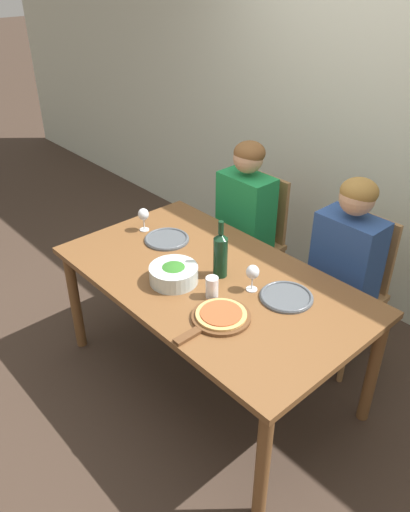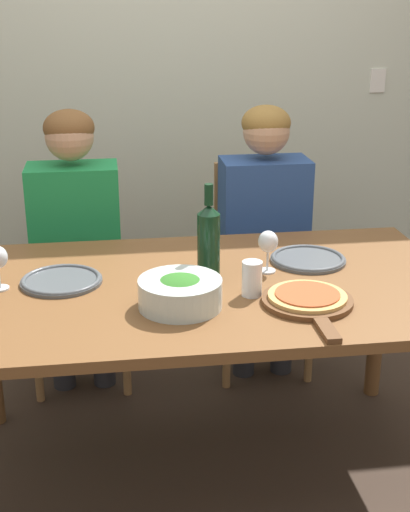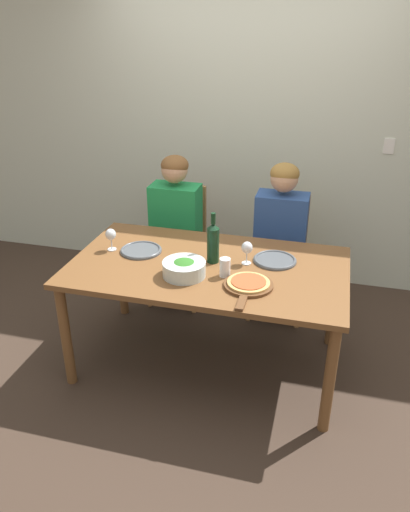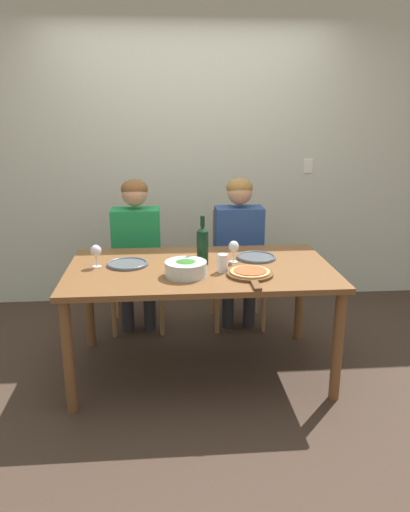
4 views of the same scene
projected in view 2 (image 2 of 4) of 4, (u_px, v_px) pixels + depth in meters
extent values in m
plane|color=#3D2D23|center=(205.00, 469.00, 2.67)|extent=(40.00, 40.00, 0.00)
cube|color=beige|center=(165.00, 63.00, 3.53)|extent=(10.00, 0.05, 2.70)
cube|color=white|center=(378.00, 81.00, 3.68)|extent=(0.08, 0.01, 0.12)
cube|color=brown|center=(205.00, 288.00, 2.42)|extent=(1.74, 1.00, 0.04)
cylinder|color=brown|center=(378.00, 320.00, 3.06)|extent=(0.07, 0.07, 0.72)
cube|color=#9E7042|center=(80.00, 287.00, 3.17)|extent=(0.42, 0.42, 0.04)
cube|color=#9E7042|center=(77.00, 219.00, 3.26)|extent=(0.38, 0.03, 0.48)
cylinder|color=#9E7042|center=(37.00, 357.00, 3.05)|extent=(0.04, 0.04, 0.43)
cylinder|color=#9E7042|center=(126.00, 351.00, 3.10)|extent=(0.04, 0.04, 0.43)
cylinder|color=#9E7042|center=(43.00, 319.00, 3.40)|extent=(0.04, 0.04, 0.43)
cylinder|color=#9E7042|center=(123.00, 314.00, 3.45)|extent=(0.04, 0.04, 0.43)
cube|color=#9E7042|center=(261.00, 277.00, 3.28)|extent=(0.42, 0.42, 0.04)
cube|color=#9E7042|center=(254.00, 212.00, 3.37)|extent=(0.38, 0.03, 0.48)
cylinder|color=#9E7042|center=(227.00, 344.00, 3.16)|extent=(0.04, 0.04, 0.43)
cylinder|color=#9E7042|center=(310.00, 339.00, 3.21)|extent=(0.04, 0.04, 0.43)
cylinder|color=#9E7042|center=(214.00, 309.00, 3.51)|extent=(0.04, 0.04, 0.43)
cylinder|color=#9E7042|center=(289.00, 304.00, 3.56)|extent=(0.04, 0.04, 0.43)
cylinder|color=#28282D|center=(62.00, 340.00, 3.16)|extent=(0.10, 0.10, 0.47)
cylinder|color=#28282D|center=(102.00, 337.00, 3.18)|extent=(0.10, 0.10, 0.47)
cube|color=#1E8C47|center=(75.00, 227.00, 3.05)|extent=(0.38, 0.22, 0.54)
cylinder|color=#1E8C47|center=(25.00, 283.00, 2.85)|extent=(0.07, 0.31, 0.14)
cylinder|color=#1E8C47|center=(126.00, 278.00, 2.90)|extent=(0.07, 0.31, 0.14)
sphere|color=tan|center=(69.00, 137.00, 2.91)|extent=(0.20, 0.20, 0.20)
ellipsoid|color=brown|center=(69.00, 128.00, 2.91)|extent=(0.21, 0.21, 0.15)
cylinder|color=#28282D|center=(244.00, 328.00, 3.27)|extent=(0.10, 0.10, 0.47)
cylinder|color=#28282D|center=(282.00, 326.00, 3.29)|extent=(0.10, 0.10, 0.47)
cube|color=navy|center=(264.00, 219.00, 3.16)|extent=(0.38, 0.22, 0.54)
cylinder|color=navy|center=(228.00, 273.00, 2.96)|extent=(0.07, 0.31, 0.14)
cylinder|color=navy|center=(321.00, 268.00, 3.01)|extent=(0.07, 0.31, 0.14)
sphere|color=tan|center=(266.00, 131.00, 3.02)|extent=(0.20, 0.20, 0.20)
ellipsoid|color=olive|center=(266.00, 123.00, 3.02)|extent=(0.21, 0.21, 0.15)
cylinder|color=black|center=(209.00, 246.00, 2.42)|extent=(0.08, 0.08, 0.23)
cone|color=black|center=(209.00, 209.00, 2.37)|extent=(0.08, 0.08, 0.03)
cylinder|color=black|center=(209.00, 195.00, 2.35)|extent=(0.03, 0.03, 0.07)
cylinder|color=silver|center=(180.00, 293.00, 2.22)|extent=(0.26, 0.26, 0.09)
ellipsoid|color=#2D6B23|center=(180.00, 292.00, 2.21)|extent=(0.22, 0.22, 0.10)
cylinder|color=#4C5156|center=(61.00, 281.00, 2.41)|extent=(0.28, 0.28, 0.01)
torus|color=#4C5156|center=(61.00, 280.00, 2.41)|extent=(0.27, 0.27, 0.02)
cylinder|color=#4C5156|center=(308.00, 260.00, 2.60)|extent=(0.28, 0.28, 0.01)
torus|color=#4C5156|center=(308.00, 258.00, 2.60)|extent=(0.27, 0.27, 0.02)
cylinder|color=brown|center=(307.00, 301.00, 2.25)|extent=(0.29, 0.29, 0.02)
cube|color=brown|center=(327.00, 331.00, 2.05)|extent=(0.04, 0.14, 0.02)
cylinder|color=tan|center=(307.00, 296.00, 2.25)|extent=(0.25, 0.25, 0.01)
cylinder|color=#AD4C28|center=(307.00, 294.00, 2.25)|extent=(0.21, 0.21, 0.01)
cylinder|color=silver|center=(0.00, 288.00, 2.36)|extent=(0.06, 0.06, 0.01)
cylinder|color=silver|center=(267.00, 271.00, 2.51)|extent=(0.06, 0.06, 0.01)
cylinder|color=silver|center=(267.00, 260.00, 2.50)|extent=(0.01, 0.01, 0.07)
ellipsoid|color=silver|center=(268.00, 241.00, 2.47)|extent=(0.07, 0.07, 0.08)
ellipsoid|color=maroon|center=(268.00, 245.00, 2.48)|extent=(0.06, 0.06, 0.03)
cylinder|color=silver|center=(252.00, 279.00, 2.30)|extent=(0.07, 0.07, 0.12)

